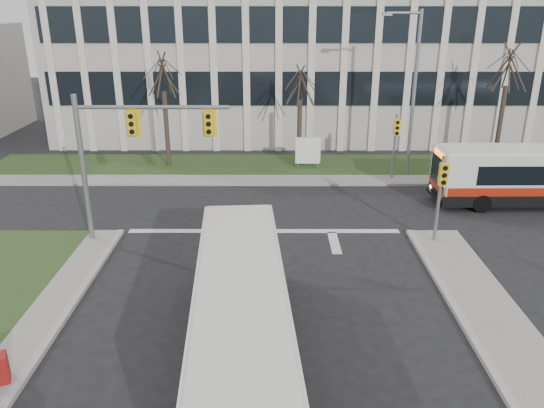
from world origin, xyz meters
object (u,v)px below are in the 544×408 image
Objects in this scene: bus_main at (241,329)px; bus_cross at (544,177)px; directory_sign at (308,151)px; streetlight at (412,86)px.

bus_main reaches higher than bus_cross.
bus_main is at bearing -98.82° from directory_sign.
bus_main is at bearing -48.27° from bus_cross.
bus_cross is (14.28, 13.07, -0.01)m from bus_main.
streetlight is 0.86× the size of bus_cross.
directory_sign is 12.78m from bus_cross.
bus_main is (-8.47, -17.65, -3.76)m from streetlight.
streetlight is at bearing -129.02° from bus_cross.
directory_sign is 0.19× the size of bus_cross.
directory_sign is at bearing 166.77° from streetlight.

